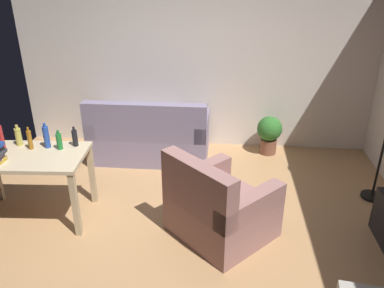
# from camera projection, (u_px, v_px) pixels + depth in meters

# --- Properties ---
(ground_plane) EXTENTS (5.20, 4.40, 0.02)m
(ground_plane) POSITION_uv_depth(u_px,v_px,m) (178.00, 228.00, 4.11)
(ground_plane) COLOR tan
(wall_rear) EXTENTS (5.20, 0.10, 2.70)m
(wall_rear) POSITION_uv_depth(u_px,v_px,m) (196.00, 56.00, 5.52)
(wall_rear) COLOR silver
(wall_rear) RESTS_ON ground_plane
(couch) EXTENTS (1.64, 0.84, 0.92)m
(couch) POSITION_uv_depth(u_px,v_px,m) (150.00, 138.00, 5.46)
(couch) COLOR gray
(couch) RESTS_ON ground_plane
(desk) EXTENTS (1.24, 0.77, 0.76)m
(desk) POSITION_uv_depth(u_px,v_px,m) (28.00, 164.00, 4.02)
(desk) COLOR #C6B28E
(desk) RESTS_ON ground_plane
(potted_plant) EXTENTS (0.36, 0.36, 0.57)m
(potted_plant) POSITION_uv_depth(u_px,v_px,m) (269.00, 132.00, 5.59)
(potted_plant) COLOR brown
(potted_plant) RESTS_ON ground_plane
(armchair) EXTENTS (1.23, 1.23, 0.92)m
(armchair) POSITION_uv_depth(u_px,v_px,m) (218.00, 208.00, 3.86)
(armchair) COLOR #996B66
(armchair) RESTS_ON ground_plane
(bottle_red) EXTENTS (0.05, 0.05, 0.30)m
(bottle_red) POSITION_uv_depth(u_px,v_px,m) (1.00, 137.00, 4.05)
(bottle_red) COLOR #AD2323
(bottle_red) RESTS_ON desk
(bottle_squat) EXTENTS (0.07, 0.07, 0.23)m
(bottle_squat) POSITION_uv_depth(u_px,v_px,m) (18.00, 136.00, 4.14)
(bottle_squat) COLOR #BCB24C
(bottle_squat) RESTS_ON desk
(bottle_amber) EXTENTS (0.05, 0.05, 0.25)m
(bottle_amber) POSITION_uv_depth(u_px,v_px,m) (30.00, 140.00, 4.05)
(bottle_amber) COLOR #9E6019
(bottle_amber) RESTS_ON desk
(bottle_blue) EXTENTS (0.06, 0.06, 0.28)m
(bottle_blue) POSITION_uv_depth(u_px,v_px,m) (46.00, 137.00, 4.08)
(bottle_blue) COLOR #2347A3
(bottle_blue) RESTS_ON desk
(bottle_green) EXTENTS (0.06, 0.06, 0.22)m
(bottle_green) POSITION_uv_depth(u_px,v_px,m) (59.00, 141.00, 4.05)
(bottle_green) COLOR #1E722D
(bottle_green) RESTS_ON desk
(bottle_dark) EXTENTS (0.06, 0.06, 0.22)m
(bottle_dark) POSITION_uv_depth(u_px,v_px,m) (75.00, 138.00, 4.12)
(bottle_dark) COLOR black
(bottle_dark) RESTS_ON desk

